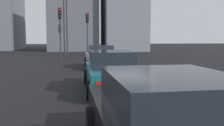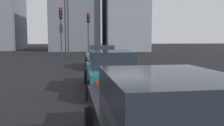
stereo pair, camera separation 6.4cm
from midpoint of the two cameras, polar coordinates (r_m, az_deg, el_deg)
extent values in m
cube|color=black|center=(9.35, 0.67, -7.35)|extent=(160.00, 160.00, 0.20)
cube|color=silver|center=(17.04, -2.50, 0.94)|extent=(4.41, 1.86, 0.66)
cube|color=#1E232B|center=(16.79, -2.43, 3.06)|extent=(2.00, 1.59, 0.62)
cylinder|color=black|center=(18.52, -0.27, 0.48)|extent=(0.65, 0.24, 0.64)
cylinder|color=black|center=(18.34, -5.68, 0.40)|extent=(0.65, 0.24, 0.64)
cylinder|color=black|center=(15.86, 1.19, -0.41)|extent=(0.65, 0.24, 0.64)
cylinder|color=black|center=(15.65, -5.13, -0.51)|extent=(0.65, 0.24, 0.64)
cube|color=maroon|center=(14.95, 0.83, 0.73)|extent=(0.03, 0.20, 0.11)
cube|color=maroon|center=(14.79, -3.99, 0.66)|extent=(0.03, 0.20, 0.11)
cube|color=#19606B|center=(9.61, -0.21, -2.80)|extent=(4.53, 1.76, 0.66)
cube|color=#1E232B|center=(9.31, -0.03, 0.89)|extent=(2.04, 1.54, 0.62)
cylinder|color=black|center=(11.16, 3.32, -3.02)|extent=(0.64, 0.22, 0.64)
cylinder|color=black|center=(10.97, -5.68, -3.20)|extent=(0.64, 0.22, 0.64)
cylinder|color=black|center=(8.46, 6.92, -5.88)|extent=(0.64, 0.22, 0.64)
cylinder|color=black|center=(8.21, -5.02, -6.22)|extent=(0.64, 0.22, 0.64)
cube|color=red|center=(7.50, 6.81, -4.35)|extent=(0.03, 0.20, 0.11)
cube|color=red|center=(7.29, -2.82, -4.60)|extent=(0.03, 0.20, 0.11)
cube|color=#1E232B|center=(3.49, 13.23, -7.45)|extent=(2.18, 1.71, 0.62)
cylinder|color=black|center=(5.60, 15.30, -12.11)|extent=(0.65, 0.24, 0.64)
cylinder|color=black|center=(5.15, -4.62, -13.53)|extent=(0.65, 0.24, 0.64)
cylinder|color=#2D2D30|center=(28.02, -11.47, 4.16)|extent=(0.11, 0.11, 2.60)
cube|color=black|center=(27.98, -11.56, 7.75)|extent=(0.23, 0.30, 0.90)
sphere|color=red|center=(27.88, -11.62, 8.31)|extent=(0.20, 0.20, 0.20)
sphere|color=black|center=(27.87, -11.61, 7.76)|extent=(0.20, 0.20, 0.20)
sphere|color=black|center=(27.86, -11.60, 7.20)|extent=(0.20, 0.20, 0.20)
cylinder|color=#2D2D30|center=(21.17, -11.49, 5.03)|extent=(0.11, 0.11, 3.60)
cube|color=black|center=(21.21, -11.62, 11.11)|extent=(0.21, 0.29, 0.90)
sphere|color=red|center=(21.12, -11.64, 11.87)|extent=(0.20, 0.20, 0.20)
sphere|color=black|center=(21.10, -11.63, 11.14)|extent=(0.20, 0.20, 0.20)
sphere|color=black|center=(21.07, -11.61, 10.41)|extent=(0.20, 0.20, 0.20)
cylinder|color=#2D2D30|center=(23.83, -5.37, 5.04)|extent=(0.11, 0.11, 3.48)
cube|color=black|center=(23.84, -5.42, 10.31)|extent=(0.20, 0.28, 0.90)
sphere|color=red|center=(23.76, -5.41, 10.98)|extent=(0.20, 0.20, 0.20)
sphere|color=black|center=(23.73, -5.40, 10.33)|extent=(0.20, 0.20, 0.20)
sphere|color=black|center=(23.71, -5.40, 9.68)|extent=(0.20, 0.20, 0.20)
cylinder|color=#2D2D30|center=(27.45, -10.00, 8.37)|extent=(0.16, 0.16, 6.64)
cylinder|color=#2D2D30|center=(28.00, -10.64, 9.25)|extent=(0.16, 0.16, 7.56)
cube|color=slate|center=(41.59, -8.50, 10.54)|extent=(8.63, 7.70, 11.08)
camera|label=1|loc=(0.03, -89.81, 0.02)|focal=39.77mm
camera|label=2|loc=(0.03, 90.19, -0.02)|focal=39.77mm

